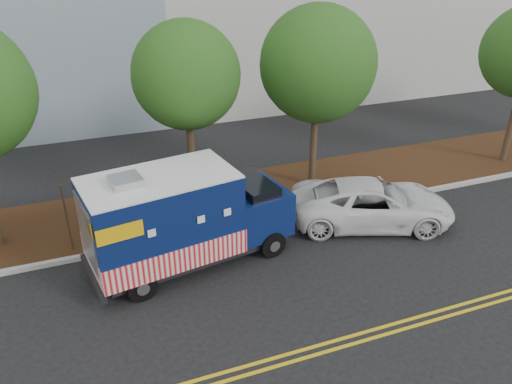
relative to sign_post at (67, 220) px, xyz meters
name	(u,v)px	position (x,y,z in m)	size (l,w,h in m)	color
ground	(194,263)	(3.43, -1.88, -1.20)	(120.00, 120.00, 0.00)	black
curb	(183,238)	(3.43, -0.48, -1.12)	(120.00, 0.18, 0.15)	#9E9E99
mulch_strip	(170,208)	(3.43, 1.62, -1.12)	(120.00, 4.00, 0.15)	#321C0E
centerline_near	(241,368)	(3.43, -6.33, -1.19)	(120.00, 0.10, 0.01)	gold
centerline_far	(245,375)	(3.43, -6.58, -1.19)	(120.00, 0.10, 0.01)	gold
tree_b	(186,76)	(4.33, 1.57, 3.67)	(3.57, 3.57, 6.67)	#38281C
tree_c	(318,64)	(9.08, 1.54, 3.66)	(4.17, 4.17, 6.96)	#38281C
sign_post	(67,220)	(0.00, 0.00, 0.00)	(0.06, 0.06, 2.40)	#473828
food_truck	(181,221)	(3.14, -1.76, 0.27)	(6.45, 3.25, 3.25)	black
white_car	(372,203)	(9.80, -1.66, -0.44)	(2.53, 5.49, 1.53)	white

